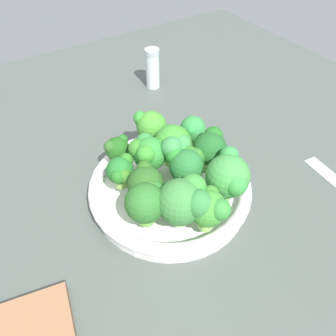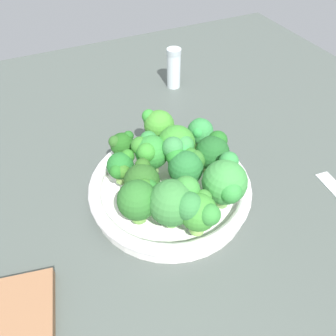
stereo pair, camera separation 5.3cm
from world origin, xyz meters
The scene contains 16 objects.
ground_plane centered at (0.00, 0.00, -1.25)cm, with size 130.00×130.00×2.50cm, color #49514C.
bowl centered at (-0.10, -0.32, 1.97)cm, with size 27.12×27.12×3.86cm.
broccoli_floret_0 centered at (-5.61, 8.45, 7.24)cm, with size 4.64×4.61×5.87cm.
broccoli_floret_1 centered at (7.97, -2.82, 8.56)cm, with size 7.54×7.81×7.82cm.
broccoli_floret_2 centered at (-9.73, 2.16, 7.94)cm, with size 5.60×5.41×6.85cm.
broccoli_floret_3 centered at (0.92, 7.30, 8.47)cm, with size 5.52×5.93×7.34cm.
broccoli_floret_4 centered at (-3.22, -7.06, 7.17)cm, with size 4.92×4.86×5.50cm.
broccoli_floret_5 centered at (1.64, -5.31, 7.67)cm, with size 5.96×5.49×6.53cm.
broccoli_floret_6 centered at (-2.71, 2.53, 8.45)cm, with size 7.02×6.53×7.59cm.
broccoli_floret_7 centered at (1.70, 1.95, 8.01)cm, with size 6.02×6.30×6.82cm.
broccoli_floret_8 centered at (-8.59, -5.01, 6.84)cm, with size 4.18×4.59×5.11cm.
broccoli_floret_9 centered at (4.89, -7.12, 8.01)cm, with size 5.82×6.47×7.13cm.
broccoli_floret_10 centered at (-3.65, -1.91, 8.27)cm, with size 6.17×5.78×7.02cm.
broccoli_floret_11 centered at (7.78, 5.18, 8.75)cm, with size 7.48×6.65×8.16cm.
broccoli_floret_12 centered at (10.59, -0.44, 8.04)cm, with size 5.84×5.38×6.79cm.
pepper_shaker centered at (-32.48, 16.18, 4.88)cm, with size 3.42×3.42×9.66cm.
Camera 1 is at (32.04, -21.06, 44.25)cm, focal length 36.10 mm.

